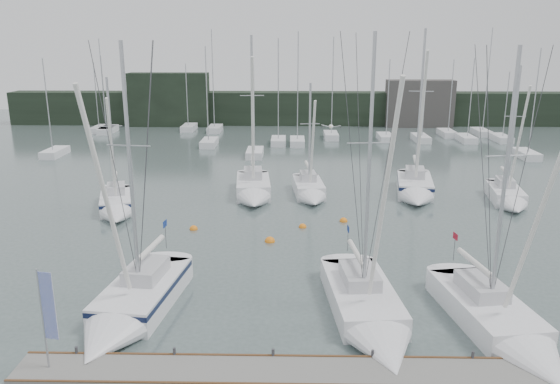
{
  "coord_description": "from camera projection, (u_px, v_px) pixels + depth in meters",
  "views": [
    {
      "loc": [
        -1.3,
        -23.47,
        12.66
      ],
      "look_at": [
        -1.92,
        5.0,
        4.75
      ],
      "focal_mm": 35.0,
      "sensor_mm": 36.0,
      "label": 1
    }
  ],
  "objects": [
    {
      "name": "buoy_c",
      "position": [
        194.0,
        229.0,
        37.94
      ],
      "size": [
        0.57,
        0.57,
        0.57
      ],
      "primitive_type": "sphere",
      "color": "orange",
      "rests_on": "ground"
    },
    {
      "name": "buoy_b",
      "position": [
        343.0,
        221.0,
        39.61
      ],
      "size": [
        0.58,
        0.58,
        0.58
      ],
      "primitive_type": "sphere",
      "color": "orange",
      "rests_on": "ground"
    },
    {
      "name": "seagull",
      "position": [
        331.0,
        126.0,
        26.88
      ],
      "size": [
        0.98,
        0.47,
        0.19
      ],
      "rotation": [
        0.0,
        0.0,
        -0.26
      ],
      "color": "white",
      "rests_on": "ground"
    },
    {
      "name": "sailboat_near_right",
      "position": [
        508.0,
        331.0,
        23.58
      ],
      "size": [
        4.32,
        10.14,
        13.51
      ],
      "rotation": [
        0.0,
        0.0,
        0.16
      ],
      "color": "white",
      "rests_on": "ground"
    },
    {
      "name": "far_building_left",
      "position": [
        169.0,
        100.0,
        83.11
      ],
      "size": [
        12.0,
        3.0,
        8.0
      ],
      "primitive_type": "cube",
      "color": "black",
      "rests_on": "ground"
    },
    {
      "name": "sailboat_mid_b",
      "position": [
        254.0,
        192.0,
        45.04
      ],
      "size": [
        3.42,
        8.38,
        13.98
      ],
      "rotation": [
        0.0,
        0.0,
        0.08
      ],
      "color": "white",
      "rests_on": "ground"
    },
    {
      "name": "mast_forest",
      "position": [
        296.0,
        137.0,
        71.74
      ],
      "size": [
        56.71,
        23.28,
        14.44
      ],
      "color": "white",
      "rests_on": "ground"
    },
    {
      "name": "ground",
      "position": [
        318.0,
        316.0,
        25.97
      ],
      "size": [
        160.0,
        160.0,
        0.0
      ],
      "primitive_type": "plane",
      "color": "#4B5C5A",
      "rests_on": "ground"
    },
    {
      "name": "dock_banner",
      "position": [
        46.0,
        311.0,
        20.54
      ],
      "size": [
        0.62,
        0.17,
        4.13
      ],
      "rotation": [
        0.0,
        0.0,
        -0.2
      ],
      "color": "#ADAFB6",
      "rests_on": "dock"
    },
    {
      "name": "buoy_d",
      "position": [
        303.0,
        227.0,
        38.36
      ],
      "size": [
        0.54,
        0.54,
        0.54
      ],
      "primitive_type": "sphere",
      "color": "orange",
      "rests_on": "ground"
    },
    {
      "name": "far_building_right",
      "position": [
        419.0,
        103.0,
        82.46
      ],
      "size": [
        10.0,
        3.0,
        7.0
      ],
      "primitive_type": "cube",
      "color": "#44413F",
      "rests_on": "ground"
    },
    {
      "name": "buoy_a",
      "position": [
        270.0,
        242.0,
        35.62
      ],
      "size": [
        0.67,
        0.67,
        0.67
      ],
      "primitive_type": "sphere",
      "color": "orange",
      "rests_on": "ground"
    },
    {
      "name": "sailboat_mid_c",
      "position": [
        310.0,
        192.0,
        45.23
      ],
      "size": [
        2.91,
        7.17,
        10.12
      ],
      "rotation": [
        0.0,
        0.0,
        0.09
      ],
      "color": "white",
      "rests_on": "ground"
    },
    {
      "name": "dock",
      "position": [
        324.0,
        374.0,
        21.1
      ],
      "size": [
        24.0,
        2.0,
        0.4
      ],
      "primitive_type": "cube",
      "color": "slate",
      "rests_on": "ground"
    },
    {
      "name": "sailboat_mid_e",
      "position": [
        509.0,
        199.0,
        43.37
      ],
      "size": [
        3.4,
        7.48,
        11.6
      ],
      "rotation": [
        0.0,
        0.0,
        -0.15
      ],
      "color": "white",
      "rests_on": "ground"
    },
    {
      "name": "sailboat_mid_d",
      "position": [
        415.0,
        190.0,
        45.48
      ],
      "size": [
        4.17,
        8.78,
        14.55
      ],
      "rotation": [
        0.0,
        0.0,
        -0.16
      ],
      "color": "white",
      "rests_on": "ground"
    },
    {
      "name": "sailboat_near_left",
      "position": [
        129.0,
        310.0,
        25.34
      ],
      "size": [
        4.08,
        9.9,
        13.7
      ],
      "rotation": [
        0.0,
        0.0,
        -0.12
      ],
      "color": "white",
      "rests_on": "ground"
    },
    {
      "name": "far_treeline",
      "position": [
        300.0,
        108.0,
        85.02
      ],
      "size": [
        90.0,
        4.0,
        5.0
      ],
      "primitive_type": "cube",
      "color": "black",
      "rests_on": "ground"
    },
    {
      "name": "sailboat_near_center",
      "position": [
        371.0,
        319.0,
        24.69
      ],
      "size": [
        3.89,
        10.38,
        14.13
      ],
      "rotation": [
        0.0,
        0.0,
        0.09
      ],
      "color": "white",
      "rests_on": "ground"
    },
    {
      "name": "sailboat_mid_a",
      "position": [
        117.0,
        206.0,
        41.28
      ],
      "size": [
        4.48,
        7.89,
        10.89
      ],
      "rotation": [
        0.0,
        0.0,
        0.29
      ],
      "color": "white",
      "rests_on": "ground"
    }
  ]
}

